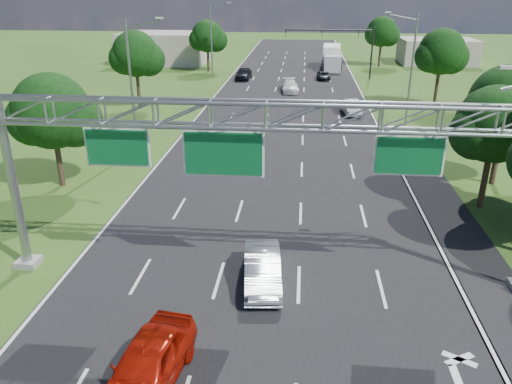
# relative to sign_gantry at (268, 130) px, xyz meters

# --- Properties ---
(ground) EXTENTS (220.00, 220.00, 0.00)m
(ground) POSITION_rel_sign_gantry_xyz_m (-0.33, 18.00, -6.89)
(ground) COLOR #2D5018
(ground) RESTS_ON ground
(road) EXTENTS (18.00, 180.00, 0.02)m
(road) POSITION_rel_sign_gantry_xyz_m (-0.33, 18.00, -6.89)
(road) COLOR black
(road) RESTS_ON ground
(road_flare) EXTENTS (3.00, 30.00, 0.02)m
(road_flare) POSITION_rel_sign_gantry_xyz_m (9.87, 2.00, -6.89)
(road_flare) COLOR black
(road_flare) RESTS_ON ground
(sign_gantry) EXTENTS (23.50, 1.00, 9.56)m
(sign_gantry) POSITION_rel_sign_gantry_xyz_m (0.00, 0.00, 0.00)
(sign_gantry) COLOR gray
(sign_gantry) RESTS_ON ground
(traffic_signal) EXTENTS (12.21, 0.24, 7.00)m
(traffic_signal) POSITION_rel_sign_gantry_xyz_m (7.15, 53.00, -1.72)
(traffic_signal) COLOR black
(traffic_signal) RESTS_ON ground
(streetlight_l_near) EXTENTS (2.97, 0.22, 10.16)m
(streetlight_l_near) POSITION_rel_sign_gantry_xyz_m (-11.63, 18.00, -1.31)
(streetlight_l_near) COLOR gray
(streetlight_l_near) RESTS_ON ground
(streetlight_l_far) EXTENTS (2.97, 0.22, 10.16)m
(streetlight_l_far) POSITION_rel_sign_gantry_xyz_m (-11.63, 53.00, -1.31)
(streetlight_l_far) COLOR gray
(streetlight_l_far) RESTS_ON ground
(streetlight_r_mid) EXTENTS (2.97, 0.22, 10.16)m
(streetlight_r_mid) POSITION_rel_sign_gantry_xyz_m (10.97, 28.00, -1.31)
(streetlight_r_mid) COLOR gray
(streetlight_r_mid) RESTS_ON ground
(tree_verge_la) EXTENTS (5.76, 4.80, 7.40)m
(tree_verge_la) POSITION_rel_sign_gantry_xyz_m (-14.25, 10.04, -2.13)
(tree_verge_la) COLOR #2D2116
(tree_verge_la) RESTS_ON ground
(tree_verge_lb) EXTENTS (5.76, 4.80, 8.06)m
(tree_verge_lb) POSITION_rel_sign_gantry_xyz_m (-16.25, 33.04, -1.48)
(tree_verge_lb) COLOR #2D2116
(tree_verge_lb) RESTS_ON ground
(tree_verge_lc) EXTENTS (5.76, 4.80, 7.62)m
(tree_verge_lc) POSITION_rel_sign_gantry_xyz_m (-13.25, 58.04, -1.92)
(tree_verge_lc) COLOR #2D2116
(tree_verge_lc) RESTS_ON ground
(tree_verge_rd) EXTENTS (5.76, 4.80, 8.28)m
(tree_verge_rd) POSITION_rel_sign_gantry_xyz_m (15.75, 36.04, -1.26)
(tree_verge_rd) COLOR #2D2116
(tree_verge_rd) RESTS_ON ground
(tree_verge_re) EXTENTS (5.76, 4.80, 7.84)m
(tree_verge_re) POSITION_rel_sign_gantry_xyz_m (13.75, 66.04, -1.70)
(tree_verge_re) COLOR #2D2116
(tree_verge_re) RESTS_ON ground
(building_left) EXTENTS (14.00, 10.00, 5.00)m
(building_left) POSITION_rel_sign_gantry_xyz_m (-22.33, 66.00, -4.39)
(building_left) COLOR #A89C8C
(building_left) RESTS_ON ground
(building_right) EXTENTS (12.00, 9.00, 4.00)m
(building_right) POSITION_rel_sign_gantry_xyz_m (23.67, 70.00, -4.89)
(building_right) COLOR #A89C8C
(building_right) RESTS_ON ground
(red_coupe) EXTENTS (2.64, 5.16, 1.68)m
(red_coupe) POSITION_rel_sign_gantry_xyz_m (-3.37, -6.98, -6.05)
(red_coupe) COLOR #B91808
(red_coupe) RESTS_ON ground
(silver_sedan) EXTENTS (2.01, 4.62, 1.48)m
(silver_sedan) POSITION_rel_sign_gantry_xyz_m (-0.15, -0.55, -6.15)
(silver_sedan) COLOR #B1B6BD
(silver_sedan) RESTS_ON ground
(car_queue_a) EXTENTS (2.40, 5.00, 1.40)m
(car_queue_a) POSITION_rel_sign_gantry_xyz_m (-0.30, 43.01, -6.19)
(car_queue_a) COLOR silver
(car_queue_a) RESTS_ON ground
(car_queue_b) EXTENTS (1.88, 3.98, 1.10)m
(car_queue_b) POSITION_rel_sign_gantry_xyz_m (4.16, 52.18, -6.34)
(car_queue_b) COLOR black
(car_queue_b) RESTS_ON ground
(car_queue_c) EXTENTS (2.14, 4.85, 1.62)m
(car_queue_c) POSITION_rel_sign_gantry_xyz_m (-7.06, 51.25, -6.08)
(car_queue_c) COLOR black
(car_queue_c) RESTS_ON ground
(car_queue_d) EXTENTS (1.98, 4.51, 1.44)m
(car_queue_d) POSITION_rel_sign_gantry_xyz_m (6.35, 31.90, -6.17)
(car_queue_d) COLOR silver
(car_queue_d) RESTS_ON ground
(box_truck) EXTENTS (2.97, 9.25, 3.46)m
(box_truck) POSITION_rel_sign_gantry_xyz_m (5.72, 62.80, -5.23)
(box_truck) COLOR white
(box_truck) RESTS_ON ground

